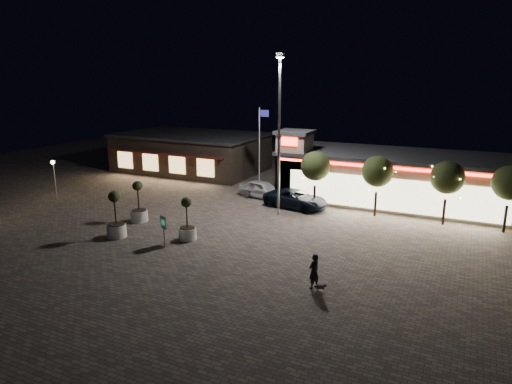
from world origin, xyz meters
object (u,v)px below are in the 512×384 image
at_px(pickup_truck, 296,199).
at_px(pedestrian, 314,271).
at_px(planter_mid, 116,223).
at_px(valet_sign, 164,225).
at_px(planter_left, 139,209).
at_px(white_sedan, 263,189).

height_order(pickup_truck, pedestrian, pedestrian).
distance_m(planter_mid, valet_sign, 3.94).
distance_m(pickup_truck, pedestrian, 14.99).
height_order(planter_left, planter_mid, planter_mid).
relative_size(pedestrian, valet_sign, 0.94).
bearing_deg(valet_sign, pedestrian, -9.09).
bearing_deg(pickup_truck, valet_sign, 168.46).
xyz_separation_m(planter_mid, valet_sign, (3.92, 0.09, 0.40)).
relative_size(white_sedan, valet_sign, 2.30).
bearing_deg(valet_sign, white_sedan, 86.81).
relative_size(white_sedan, pedestrian, 2.46).
height_order(white_sedan, planter_left, planter_left).
height_order(pickup_truck, planter_left, planter_left).
distance_m(pickup_truck, planter_mid, 14.73).
distance_m(pedestrian, valet_sign, 10.89).
distance_m(planter_left, planter_mid, 3.53).
relative_size(planter_mid, valet_sign, 1.62).
relative_size(pickup_truck, valet_sign, 2.72).
bearing_deg(pedestrian, planter_left, -82.55).
distance_m(pickup_truck, planter_left, 12.72).
bearing_deg(valet_sign, planter_left, 145.13).
relative_size(pedestrian, planter_left, 0.60).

